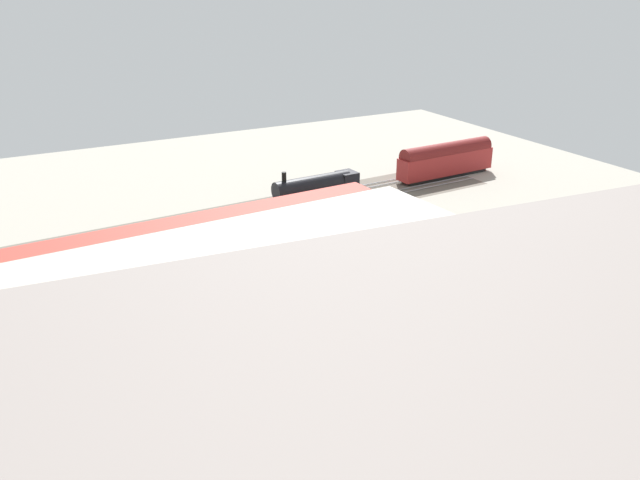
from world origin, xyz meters
TOP-DOWN VIEW (x-y plane):
  - ground_plane at (0.00, 0.00)m, footprint 150.16×150.16m
  - rail_bed at (0.00, -22.93)m, footprint 94.40×17.82m
  - street_asphalt at (0.00, 2.61)m, footprint 94.19×13.81m
  - track_rails at (0.00, -22.93)m, footprint 93.73×11.40m
  - platform_canopy_near at (8.25, -14.96)m, footprint 59.51×8.04m
  - locomotive at (-18.77, -25.43)m, footprint 15.78×3.71m
  - passenger_coach at (-43.32, -25.43)m, footprint 18.99×4.03m
  - parked_car_0 at (-11.63, -0.89)m, footprint 4.24×2.22m
  - parked_car_1 at (-3.92, -0.64)m, footprint 4.41×2.04m
  - parked_car_2 at (3.29, -1.22)m, footprint 4.77×1.83m
  - parked_car_3 at (11.23, -0.75)m, footprint 4.50×1.96m
  - parked_car_4 at (19.10, -1.25)m, footprint 4.69×1.97m
  - construction_building at (14.60, 27.51)m, footprint 36.68×22.05m
  - construction_roof_slab at (14.60, 27.51)m, footprint 37.31×22.68m
  - box_truck_0 at (8.09, 10.96)m, footprint 8.28×3.00m
  - box_truck_1 at (8.64, 10.97)m, footprint 9.25×2.70m
  - street_tree_0 at (1.29, 8.57)m, footprint 6.35×6.35m
  - street_tree_1 at (-22.38, 8.48)m, footprint 4.15×4.15m
  - street_tree_2 at (-5.41, 6.74)m, footprint 5.16×5.16m
  - street_tree_3 at (6.68, 8.45)m, footprint 5.56×5.56m
  - traffic_light at (-3.78, 7.53)m, footprint 0.50×0.36m

SIDE VIEW (x-z plane):
  - ground_plane at x=0.00m, z-range 0.00..0.00m
  - rail_bed at x=0.00m, z-range 0.00..0.01m
  - street_asphalt at x=0.00m, z-range 0.00..0.01m
  - track_rails at x=0.00m, z-range 0.12..0.24m
  - parked_car_1 at x=-3.92m, z-range -0.08..1.52m
  - parked_car_3 at x=11.23m, z-range -0.09..1.57m
  - parked_car_2 at x=3.29m, z-range -0.09..1.59m
  - parked_car_4 at x=19.10m, z-range -0.09..1.62m
  - parked_car_0 at x=-11.63m, z-range -0.09..1.66m
  - box_truck_1 at x=8.64m, z-range -0.02..3.13m
  - box_truck_0 at x=8.09m, z-range -0.05..3.57m
  - locomotive at x=-18.77m, z-range -0.74..4.54m
  - passenger_coach at x=-43.32m, z-range 0.15..6.18m
  - platform_canopy_near at x=8.25m, z-range 1.80..5.92m
  - street_tree_1 at x=-22.38m, z-range 1.04..7.36m
  - traffic_light at x=-3.78m, z-range 1.10..8.11m
  - street_tree_3 at x=6.68m, z-range 1.29..9.46m
  - street_tree_2 at x=-5.41m, z-range 1.44..9.51m
  - street_tree_0 at x=1.29m, z-range 1.40..10.58m
  - construction_building at x=14.60m, z-range 0.00..15.65m
  - construction_roof_slab at x=14.60m, z-range 15.65..16.05m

